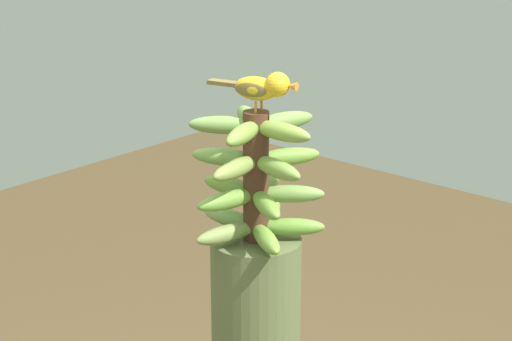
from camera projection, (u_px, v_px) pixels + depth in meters
banana_bunch at (256, 176)px, 1.75m from camera, size 0.27×0.27×0.26m
perched_bird at (264, 87)px, 1.69m from camera, size 0.07×0.19×0.08m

